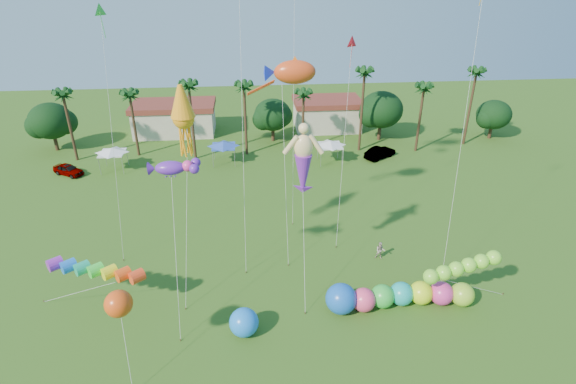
{
  "coord_description": "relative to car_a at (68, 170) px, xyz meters",
  "views": [
    {
      "loc": [
        -2.69,
        -18.85,
        23.7
      ],
      "look_at": [
        0.0,
        10.0,
        9.0
      ],
      "focal_mm": 28.0,
      "sensor_mm": 36.0,
      "label": 1
    }
  ],
  "objects": [
    {
      "name": "tree_line",
      "position": [
        29.0,
        8.94,
        3.58
      ],
      "size": [
        69.46,
        8.91,
        11.0
      ],
      "color": "#3A2819",
      "rests_on": "ground"
    },
    {
      "name": "buildings_row",
      "position": [
        22.34,
        14.94,
        1.3
      ],
      "size": [
        35.0,
        7.0,
        4.0
      ],
      "color": "beige",
      "rests_on": "ground"
    },
    {
      "name": "tent_row",
      "position": [
        19.43,
        1.28,
        2.05
      ],
      "size": [
        31.0,
        4.0,
        0.6
      ],
      "color": "white",
      "rests_on": "ground"
    },
    {
      "name": "car_a",
      "position": [
        0.0,
        0.0,
        0.0
      ],
      "size": [
        4.38,
        3.54,
        1.4
      ],
      "primitive_type": "imported",
      "rotation": [
        0.0,
        0.0,
        1.03
      ],
      "color": "#4C4C54",
      "rests_on": "ground"
    },
    {
      "name": "car_b",
      "position": [
        40.57,
        1.78,
        0.09
      ],
      "size": [
        4.89,
        4.07,
        1.57
      ],
      "primitive_type": "imported",
      "rotation": [
        0.0,
        0.0,
        2.17
      ],
      "color": "#4C4C54",
      "rests_on": "ground"
    },
    {
      "name": "spectator_b",
      "position": [
        34.08,
        -21.38,
        0.14
      ],
      "size": [
        0.96,
        0.83,
        1.67
      ],
      "primitive_type": "imported",
      "rotation": [
        0.0,
        0.0,
        -0.28
      ],
      "color": "#AD9C90",
      "rests_on": "ground"
    },
    {
      "name": "caterpillar_inflatable",
      "position": [
        33.38,
        -27.7,
        0.3
      ],
      "size": [
        11.64,
        2.57,
        2.38
      ],
      "rotation": [
        0.0,
        0.0,
        0.01
      ],
      "color": "#FF4378",
      "rests_on": "ground"
    },
    {
      "name": "blue_ball",
      "position": [
        21.87,
        -29.54,
        0.35
      ],
      "size": [
        2.1,
        2.1,
        2.1
      ],
      "primitive_type": "sphere",
      "color": "#1A79F2",
      "rests_on": "ground"
    },
    {
      "name": "rainbow_tube",
      "position": [
        12.35,
        -26.36,
        2.52
      ],
      "size": [
        9.6,
        4.17,
        3.71
      ],
      "color": "#F5421B",
      "rests_on": "ground"
    },
    {
      "name": "green_worm",
      "position": [
        35.89,
        -28.0,
        2.19
      ],
      "size": [
        9.93,
        2.55,
        3.58
      ],
      "color": "#83E933",
      "rests_on": "ground"
    },
    {
      "name": "orange_ball_kite",
      "position": [
        14.58,
        -32.17,
        4.9
      ],
      "size": [
        1.75,
        2.73,
        6.45
      ],
      "color": "#EB4B13",
      "rests_on": "ground"
    },
    {
      "name": "merman_kite",
      "position": [
        26.77,
        -23.03,
        9.59
      ],
      "size": [
        2.62,
        5.98,
        13.0
      ],
      "color": "#F7D18C",
      "rests_on": "ground"
    },
    {
      "name": "fish_kite",
      "position": [
        26.83,
        -16.24,
        15.0
      ],
      "size": [
        5.56,
        7.35,
        16.82
      ],
      "color": "#E54619",
      "rests_on": "ground"
    },
    {
      "name": "squid_kite",
      "position": [
        18.05,
        -21.59,
        12.95
      ],
      "size": [
        2.08,
        6.06,
        16.24
      ],
      "color": "orange",
      "rests_on": "ground"
    },
    {
      "name": "lobster_kite",
      "position": [
        17.38,
        -25.46,
        10.71
      ],
      "size": [
        3.71,
        5.57,
        12.1
      ],
      "color": "#6423B1",
      "rests_on": "ground"
    },
    {
      "name": "delta_kite_red",
      "position": [
        31.84,
        -14.86,
        16.8
      ],
      "size": [
        2.02,
        4.97,
        18.39
      ],
      "color": "red",
      "rests_on": "ground"
    },
    {
      "name": "delta_kite_green",
      "position": [
        12.02,
        -16.58,
        19.49
      ],
      "size": [
        1.42,
        3.63,
        21.18
      ],
      "color": "green",
      "rests_on": "ground"
    }
  ]
}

